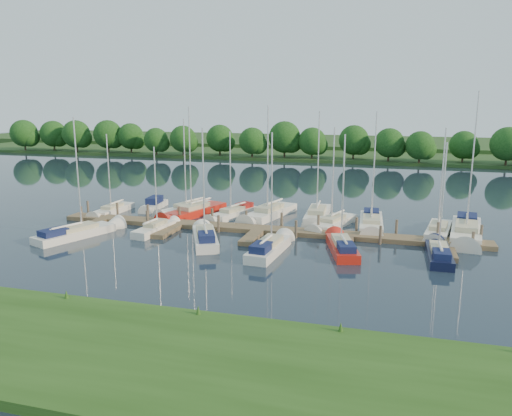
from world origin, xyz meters
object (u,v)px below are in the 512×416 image
(motorboat, at_px, (154,206))
(sailboat_s_2, at_px, (205,239))
(dock, at_px, (258,231))
(sailboat_n_5, at_px, (269,215))
(sailboat_n_0, at_px, (112,211))

(motorboat, relative_size, sailboat_s_2, 0.52)
(dock, height_order, motorboat, motorboat)
(dock, height_order, sailboat_n_5, sailboat_n_5)
(sailboat_s_2, bearing_deg, sailboat_n_0, 125.16)
(sailboat_n_5, bearing_deg, sailboat_s_2, 89.48)
(dock, bearing_deg, sailboat_s_2, -130.97)
(dock, relative_size, motorboat, 7.63)
(dock, distance_m, sailboat_s_2, 5.44)
(sailboat_n_0, bearing_deg, motorboat, -133.50)
(dock, distance_m, motorboat, 15.62)
(dock, distance_m, sailboat_n_0, 17.66)
(dock, relative_size, sailboat_s_2, 3.95)
(sailboat_n_5, xyz_separation_m, sailboat_s_2, (-2.94, -10.58, 0.06))
(dock, height_order, sailboat_n_0, sailboat_n_0)
(sailboat_n_5, relative_size, sailboat_s_2, 1.17)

